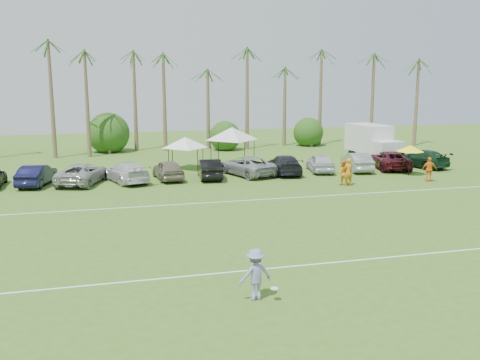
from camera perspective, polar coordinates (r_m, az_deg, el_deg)
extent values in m
plane|color=#3C631D|center=(20.21, 6.56, -11.11)|extent=(120.00, 120.00, 0.00)
cube|color=white|center=(21.96, 4.64, -9.25)|extent=(80.00, 0.10, 0.01)
cube|color=white|center=(33.05, -2.29, -2.37)|extent=(80.00, 0.10, 0.01)
cone|color=brown|center=(55.71, -20.20, 7.53)|extent=(0.44, 0.44, 10.00)
cone|color=brown|center=(55.47, -16.08, 8.27)|extent=(0.44, 0.44, 11.00)
cone|color=brown|center=(55.61, -11.85, 6.92)|extent=(0.44, 0.44, 8.00)
cone|color=brown|center=(55.94, -7.74, 7.58)|extent=(0.44, 0.44, 9.00)
cone|color=brown|center=(56.55, -3.69, 8.20)|extent=(0.44, 0.44, 10.00)
cone|color=brown|center=(57.44, 0.26, 8.76)|extent=(0.44, 0.44, 11.00)
cone|color=brown|center=(59.02, 4.99, 7.31)|extent=(0.44, 0.44, 8.00)
cone|color=brown|center=(60.86, 9.48, 7.78)|extent=(0.44, 0.44, 9.00)
cone|color=brown|center=(63.06, 13.68, 8.18)|extent=(0.44, 0.44, 10.00)
cone|color=brown|center=(65.03, 16.84, 8.54)|extent=(0.44, 0.44, 11.00)
cylinder|color=brown|center=(56.84, -13.80, 3.57)|extent=(0.30, 0.30, 1.40)
sphere|color=#1D4513|center=(56.72, -13.84, 4.67)|extent=(4.00, 4.00, 4.00)
cylinder|color=brown|center=(58.29, -1.90, 4.05)|extent=(0.30, 0.30, 1.40)
sphere|color=#1D4513|center=(58.18, -1.91, 5.12)|extent=(4.00, 4.00, 4.00)
cylinder|color=brown|center=(61.30, 7.27, 4.30)|extent=(0.30, 0.30, 1.40)
sphere|color=#1D4513|center=(61.19, 7.30, 5.32)|extent=(4.00, 4.00, 4.00)
imported|color=orange|center=(38.72, 11.47, 0.85)|extent=(0.76, 0.54, 1.97)
imported|color=orange|center=(38.93, 10.91, 0.77)|extent=(0.97, 0.82, 1.77)
imported|color=orange|center=(41.79, 19.54, 1.07)|extent=(1.16, 0.76, 1.84)
cube|color=silver|center=(51.55, 13.55, 4.38)|extent=(2.75, 4.73, 2.50)
cube|color=silver|center=(48.99, 15.44, 2.80)|extent=(2.40, 1.92, 2.10)
cube|color=black|center=(48.41, 15.91, 2.32)|extent=(2.31, 0.43, 1.00)
cube|color=#E5590C|center=(52.26, 14.71, 3.92)|extent=(0.11, 1.60, 0.90)
cylinder|color=black|center=(48.70, 14.29, 2.09)|extent=(0.35, 0.92, 0.90)
cylinder|color=black|center=(49.79, 16.24, 2.18)|extent=(0.35, 0.92, 0.90)
cylinder|color=black|center=(52.26, 11.85, 2.77)|extent=(0.35, 0.92, 0.90)
cylinder|color=black|center=(53.28, 13.72, 2.84)|extent=(0.35, 0.92, 0.90)
cylinder|color=black|center=(43.73, -7.21, 1.99)|extent=(0.06, 0.06, 1.81)
cylinder|color=black|center=(44.12, -3.97, 2.13)|extent=(0.06, 0.06, 1.81)
cylinder|color=black|center=(46.20, -7.64, 2.45)|extent=(0.06, 0.06, 1.81)
cylinder|color=black|center=(46.57, -4.56, 2.58)|extent=(0.06, 0.06, 1.81)
pyramid|color=white|center=(44.91, -5.89, 4.58)|extent=(3.91, 3.91, 0.91)
cylinder|color=black|center=(45.23, -2.31, 2.62)|extent=(0.06, 0.06, 2.22)
cylinder|color=black|center=(46.01, 1.51, 2.77)|extent=(0.06, 0.06, 2.22)
cylinder|color=black|center=(48.27, -3.12, 3.13)|extent=(0.06, 0.06, 2.22)
cylinder|color=black|center=(49.00, 0.48, 3.26)|extent=(0.06, 0.06, 2.22)
pyramid|color=silver|center=(46.85, -0.87, 5.65)|extent=(4.80, 4.80, 1.11)
cylinder|color=black|center=(44.10, 17.63, 1.86)|extent=(0.05, 0.05, 2.13)
cone|color=#FFF81A|center=(43.96, 17.70, 3.23)|extent=(2.13, 2.13, 0.49)
imported|color=#8080B6|center=(18.59, 1.66, -10.03)|extent=(1.25, 0.81, 1.81)
cylinder|color=white|center=(18.65, 3.68, -11.47)|extent=(0.27, 0.27, 0.03)
imported|color=#101034|center=(40.72, -20.87, 0.50)|extent=(2.62, 4.82, 1.51)
imported|color=#A0A0A0|center=(40.31, -16.50, 0.67)|extent=(4.12, 5.94, 1.51)
imported|color=silver|center=(40.16, -12.05, 0.84)|extent=(3.61, 5.59, 1.51)
imported|color=#7A715C|center=(40.67, -7.68, 1.10)|extent=(2.16, 4.56, 1.51)
imported|color=black|center=(40.86, -3.29, 1.23)|extent=(2.04, 4.71, 1.51)
imported|color=#95969B|center=(42.08, 0.73, 1.52)|extent=(4.12, 5.94, 1.51)
imported|color=black|center=(42.92, 4.79, 1.67)|extent=(2.81, 5.43, 1.51)
imported|color=silver|center=(44.17, 8.55, 1.85)|extent=(2.64, 4.69, 1.51)
imported|color=gray|center=(45.19, 12.35, 1.91)|extent=(2.35, 4.78, 1.51)
imported|color=#461019|center=(46.84, 15.66, 2.07)|extent=(3.66, 5.85, 1.51)
imported|color=#14351C|center=(48.61, 18.75, 2.20)|extent=(3.26, 5.54, 1.51)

